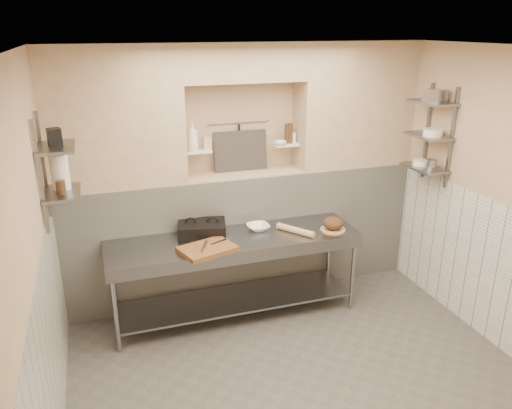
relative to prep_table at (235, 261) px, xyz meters
name	(u,v)px	position (x,y,z in m)	size (l,w,h in m)	color
floor	(302,383)	(0.27, -1.18, -0.69)	(4.00, 3.90, 0.10)	#544E4A
ceiling	(315,41)	(0.27, -1.18, 2.21)	(4.00, 3.90, 0.10)	silver
wall_left	(28,271)	(-1.78, -1.18, 0.76)	(0.10, 3.90, 2.80)	#CDAB87
wall_back	(237,168)	(0.27, 0.82, 0.76)	(4.00, 0.10, 2.80)	#CDAB87
wall_front	(495,405)	(0.27, -3.18, 0.76)	(4.00, 0.10, 2.80)	#CDAB87
backwall_lower	(244,232)	(0.27, 0.57, 0.06)	(4.00, 0.40, 1.40)	silver
alcove_sill	(243,173)	(0.27, 0.57, 0.77)	(1.30, 0.40, 0.02)	#CDAB87
backwall_pillar_left	(114,118)	(-1.06, 0.57, 1.46)	(1.35, 0.40, 1.40)	#CDAB87
backwall_pillar_right	(354,105)	(1.59, 0.57, 1.46)	(1.35, 0.40, 1.40)	#CDAB87
backwall_header	(242,62)	(0.27, 0.57, 1.96)	(1.30, 0.40, 0.40)	#CDAB87
wainscot_left	(52,356)	(-1.72, -1.18, 0.06)	(0.02, 3.90, 1.40)	silver
wainscot_right	(496,275)	(2.26, -1.18, 0.06)	(0.02, 3.90, 1.40)	silver
alcove_shelf_left	(198,151)	(-0.23, 0.57, 1.06)	(0.28, 0.16, 0.03)	white
alcove_shelf_right	(286,144)	(0.77, 0.57, 1.06)	(0.28, 0.16, 0.03)	white
utensil_rail	(238,122)	(0.27, 0.74, 1.31)	(0.02, 0.02, 0.70)	gray
hanging_steel	(239,138)	(0.27, 0.72, 1.14)	(0.02, 0.02, 0.30)	black
splash_panel	(241,151)	(0.27, 0.67, 1.00)	(0.60, 0.02, 0.45)	#383330
shelf_rail_left_a	(43,166)	(-1.71, 0.07, 1.16)	(0.03, 0.03, 0.95)	slate
shelf_rail_left_b	(40,178)	(-1.71, -0.33, 1.16)	(0.03, 0.03, 0.95)	slate
wall_shelf_left_lower	(62,193)	(-1.57, -0.13, 0.96)	(0.30, 0.50, 0.03)	slate
wall_shelf_left_upper	(56,147)	(-1.57, -0.13, 1.36)	(0.30, 0.50, 0.03)	slate
shelf_rail_right_a	(427,131)	(2.24, 0.07, 1.21)	(0.03, 0.03, 1.05)	slate
shelf_rail_right_b	(451,139)	(2.24, -0.33, 1.21)	(0.03, 0.03, 1.05)	slate
wall_shelf_right_lower	(424,168)	(2.11, -0.13, 0.86)	(0.30, 0.50, 0.03)	slate
wall_shelf_right_mid	(428,136)	(2.11, -0.13, 1.21)	(0.30, 0.50, 0.03)	slate
wall_shelf_right_upper	(432,102)	(2.11, -0.13, 1.56)	(0.30, 0.50, 0.03)	slate
prep_table	(235,261)	(0.00, 0.00, 0.00)	(2.60, 0.70, 0.90)	gray
panini_press	(202,229)	(-0.30, 0.21, 0.32)	(0.55, 0.45, 0.13)	black
cutting_board	(207,249)	(-0.34, -0.21, 0.28)	(0.51, 0.36, 0.05)	brown
knife_blade	(222,241)	(-0.17, -0.12, 0.31)	(0.27, 0.03, 0.01)	gray
tongs	(204,246)	(-0.37, -0.21, 0.31)	(0.02, 0.02, 0.24)	gray
mixing_bowl	(258,227)	(0.30, 0.14, 0.29)	(0.24, 0.24, 0.06)	white
rolling_pin	(295,230)	(0.64, -0.07, 0.29)	(0.07, 0.07, 0.44)	#DFB88C
bread_board	(333,229)	(1.05, -0.12, 0.27)	(0.26, 0.26, 0.02)	#DFB88C
bread_loaf	(333,223)	(1.05, -0.12, 0.34)	(0.22, 0.22, 0.13)	#4C2D19
bottle_soap	(193,137)	(-0.28, 0.55, 1.22)	(0.11, 0.12, 0.30)	white
jar_alcove	(207,143)	(-0.13, 0.58, 1.13)	(0.08, 0.08, 0.13)	#CDAB87
bowl_alcove	(280,143)	(0.69, 0.52, 1.09)	(0.13, 0.13, 0.04)	white
condiment_a	(290,133)	(0.82, 0.57, 1.18)	(0.06, 0.06, 0.22)	#3D2815
condiment_b	(287,134)	(0.78, 0.57, 1.18)	(0.05, 0.05, 0.22)	#3D2815
condiment_c	(293,137)	(0.87, 0.60, 1.12)	(0.06, 0.06, 0.11)	white
jug_left	(60,172)	(-1.57, -0.06, 1.12)	(0.15, 0.15, 0.31)	white
jar_left	(61,187)	(-1.57, -0.20, 1.03)	(0.08, 0.08, 0.12)	#3D2815
box_left_upper	(54,137)	(-1.57, -0.14, 1.44)	(0.10, 0.10, 0.15)	black
bowl_right	(421,162)	(2.11, -0.06, 0.90)	(0.18, 0.18, 0.05)	white
canister_right	(431,164)	(2.11, -0.24, 0.92)	(0.11, 0.11, 0.11)	gray
bowl_right_mid	(433,132)	(2.11, -0.20, 1.26)	(0.20, 0.20, 0.07)	white
basket_right	(435,95)	(2.11, -0.17, 1.63)	(0.16, 0.20, 0.13)	gray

